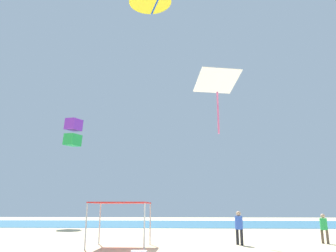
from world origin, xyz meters
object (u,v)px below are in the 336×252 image
(kite_diamond_white, at_px, (217,84))
(kite_box_purple, at_px, (73,132))
(person_near_tent, at_px, (324,226))
(person_central, at_px, (239,225))
(canopy_tent, at_px, (121,205))

(kite_diamond_white, bearing_deg, kite_box_purple, -57.51)
(person_near_tent, distance_m, person_central, 4.88)
(person_near_tent, bearing_deg, person_central, 58.48)
(person_central, relative_size, kite_diamond_white, 0.43)
(person_near_tent, distance_m, kite_box_purple, 28.34)
(kite_box_purple, bearing_deg, kite_diamond_white, 71.79)
(person_central, bearing_deg, kite_diamond_white, -23.53)
(kite_box_purple, xyz_separation_m, kite_diamond_white, (15.21, -15.34, -0.30))
(canopy_tent, relative_size, kite_diamond_white, 0.70)
(person_near_tent, relative_size, kite_box_purple, 0.49)
(canopy_tent, relative_size, person_central, 1.65)
(person_central, distance_m, kite_diamond_white, 9.45)
(person_central, xyz_separation_m, kite_diamond_white, (-0.63, 2.49, 9.09))
(canopy_tent, xyz_separation_m, person_near_tent, (11.00, 2.15, -1.14))
(canopy_tent, distance_m, kite_box_purple, 22.96)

